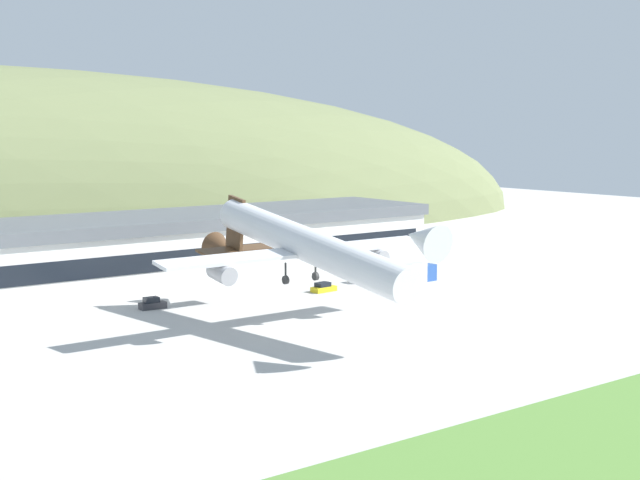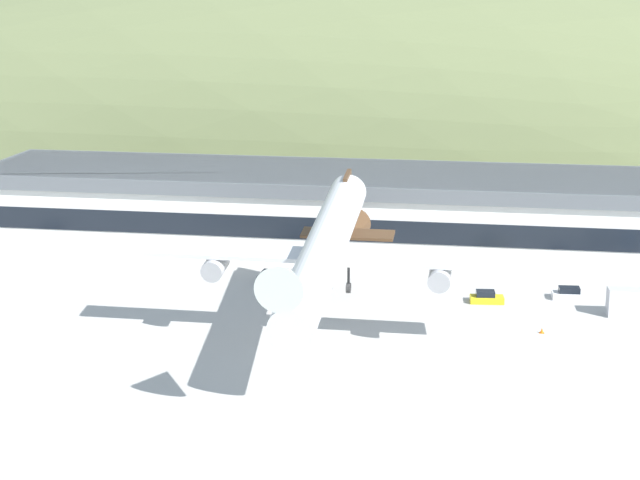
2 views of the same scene
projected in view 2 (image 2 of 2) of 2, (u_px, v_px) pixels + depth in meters
name	position (u px, v px, depth m)	size (l,w,h in m)	color
ground_plane	(334.00, 366.00, 106.83)	(433.64, 433.64, 0.00)	#B7B5AF
hill_backdrop	(332.00, 166.00, 217.74)	(338.38, 74.87, 77.02)	#667047
terminal_building	(355.00, 204.00, 152.63)	(108.14, 22.67, 10.83)	white
cargo_airplane	(325.00, 251.00, 110.30)	(39.47, 47.13, 10.66)	silver
service_car_0	(272.00, 278.00, 135.36)	(3.75, 1.89, 1.66)	#333338
service_car_1	(570.00, 294.00, 128.75)	(4.60, 2.19, 1.47)	silver
service_car_3	(486.00, 298.00, 127.30)	(4.15, 2.25, 1.47)	gold
fuel_truck	(639.00, 303.00, 122.04)	(7.51, 2.72, 3.24)	#264C99
traffic_cone_0	(542.00, 331.00, 116.60)	(0.52, 0.52, 0.58)	orange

